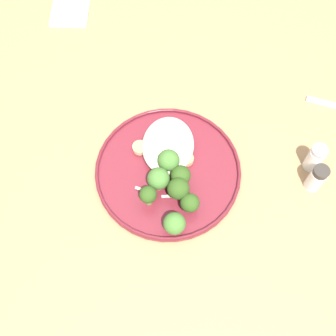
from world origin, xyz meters
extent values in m
plane|color=#2D2B28|center=(0.00, 0.00, 0.00)|extent=(6.00, 6.00, 0.00)
cube|color=#9E754C|center=(0.00, 0.00, 0.72)|extent=(1.40, 1.00, 0.04)
cube|color=olive|center=(-0.64, -0.44, 0.35)|extent=(0.06, 0.06, 0.70)
cube|color=olive|center=(-0.64, 0.44, 0.35)|extent=(0.06, 0.06, 0.70)
cylinder|color=maroon|center=(0.02, -0.01, 0.74)|extent=(0.29, 0.29, 0.01)
torus|color=maroon|center=(0.02, -0.01, 0.75)|extent=(0.29, 0.29, 0.01)
ellipsoid|color=beige|center=(-0.03, -0.01, 0.77)|extent=(0.13, 0.10, 0.04)
cylinder|color=beige|center=(-0.02, 0.01, 0.76)|extent=(0.02, 0.02, 0.01)
cylinder|color=#988766|center=(-0.02, 0.01, 0.77)|extent=(0.02, 0.02, 0.00)
cylinder|color=#E5C689|center=(-0.04, -0.03, 0.76)|extent=(0.03, 0.03, 0.01)
cylinder|color=#958159|center=(-0.04, -0.03, 0.77)|extent=(0.02, 0.02, 0.00)
cylinder|color=#E5C689|center=(-0.02, -0.07, 0.76)|extent=(0.03, 0.03, 0.01)
cylinder|color=#958159|center=(-0.02, -0.07, 0.77)|extent=(0.03, 0.03, 0.00)
cylinder|color=#DBB77A|center=(-0.01, 0.03, 0.76)|extent=(0.03, 0.03, 0.01)
cylinder|color=#8E774F|center=(-0.01, 0.03, 0.77)|extent=(0.02, 0.02, 0.00)
cylinder|color=beige|center=(-0.07, -0.01, 0.76)|extent=(0.03, 0.03, 0.01)
cylinder|color=#988766|center=(-0.07, -0.01, 0.77)|extent=(0.03, 0.03, 0.00)
cylinder|color=#DBB77A|center=(0.00, -0.04, 0.76)|extent=(0.03, 0.03, 0.01)
cylinder|color=#8E774F|center=(0.00, -0.04, 0.77)|extent=(0.02, 0.02, 0.00)
cylinder|color=#E5C689|center=(0.01, 0.01, 0.76)|extent=(0.03, 0.03, 0.01)
cylinder|color=#958159|center=(0.01, 0.01, 0.77)|extent=(0.03, 0.03, 0.00)
cylinder|color=#89A356|center=(0.07, 0.01, 0.76)|extent=(0.01, 0.01, 0.02)
sphere|color=#2D4C19|center=(0.07, 0.01, 0.79)|extent=(0.04, 0.04, 0.04)
cylinder|color=#7A994C|center=(0.04, 0.02, 0.76)|extent=(0.02, 0.02, 0.02)
sphere|color=#2D4C19|center=(0.04, 0.02, 0.78)|extent=(0.04, 0.04, 0.04)
cylinder|color=#89A356|center=(0.14, 0.01, 0.76)|extent=(0.02, 0.02, 0.02)
sphere|color=#42702D|center=(0.14, 0.01, 0.78)|extent=(0.04, 0.04, 0.04)
cylinder|color=#7A994C|center=(0.09, 0.04, 0.76)|extent=(0.01, 0.01, 0.02)
sphere|color=#2D4C19|center=(0.09, 0.04, 0.78)|extent=(0.04, 0.04, 0.04)
cylinder|color=#7A994C|center=(0.09, -0.04, 0.76)|extent=(0.02, 0.02, 0.03)
sphere|color=#2D4C19|center=(0.09, -0.04, 0.79)|extent=(0.03, 0.03, 0.03)
cylinder|color=#7A994C|center=(0.05, -0.03, 0.76)|extent=(0.02, 0.02, 0.02)
sphere|color=#42702D|center=(0.05, -0.03, 0.79)|extent=(0.04, 0.04, 0.04)
cylinder|color=#7A994C|center=(0.01, -0.01, 0.76)|extent=(0.01, 0.01, 0.02)
sphere|color=#42702D|center=(0.01, -0.01, 0.79)|extent=(0.04, 0.04, 0.04)
cube|color=silver|center=(0.07, 0.00, 0.75)|extent=(0.01, 0.04, 0.00)
cube|color=silver|center=(0.07, -0.05, 0.75)|extent=(0.01, 0.04, 0.00)
cube|color=silver|center=(0.04, 0.01, 0.75)|extent=(0.04, 0.03, 0.00)
cube|color=silver|center=(-0.43, -0.29, 0.74)|extent=(0.16, 0.10, 0.01)
cylinder|color=white|center=(-0.02, 0.27, 0.77)|extent=(0.03, 0.03, 0.05)
cylinder|color=silver|center=(-0.02, 0.27, 0.80)|extent=(0.03, 0.03, 0.01)
cylinder|color=white|center=(0.02, 0.27, 0.77)|extent=(0.03, 0.03, 0.05)
cylinder|color=#332D28|center=(0.02, 0.27, 0.80)|extent=(0.03, 0.03, 0.01)
camera|label=1|loc=(0.39, 0.02, 1.51)|focal=45.37mm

